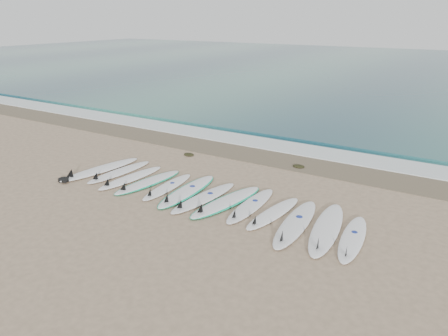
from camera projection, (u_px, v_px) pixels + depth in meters
The scene contains 21 objects.
ground at pixel (205, 198), 11.76m from camera, with size 120.00×120.00×0.00m, color #9D8266.
ocean at pixel (417, 72), 37.74m from camera, with size 120.00×55.00×0.03m, color #245C5C.
wet_sand_band at pixel (273, 158), 15.04m from camera, with size 120.00×1.80×0.01m, color brown.
foam_band at pixel (289, 148), 16.15m from camera, with size 120.00×1.40×0.04m, color silver.
wave_crest at pixel (305, 138), 17.34m from camera, with size 120.00×1.00×0.10m, color #245C5C.
surfboard_0 at pixel (99, 169), 13.73m from camera, with size 0.96×2.95×0.37m.
surfboard_1 at pixel (118, 172), 13.52m from camera, with size 0.65×2.53×0.32m.
surfboard_2 at pixel (130, 178), 13.04m from camera, with size 0.67×2.50×0.32m.
surfboard_3 at pixel (147, 182), 12.74m from camera, with size 0.86×2.55×0.32m.
surfboard_4 at pixel (167, 187), 12.37m from camera, with size 0.66×2.34×0.29m.
surfboard_5 at pixel (187, 191), 12.08m from camera, with size 0.86×2.76×0.35m.
surfboard_6 at pixel (203, 198), 11.61m from camera, with size 0.75×2.62×0.33m.
surfboard_7 at pixel (226, 202), 11.39m from camera, with size 1.04×2.77×0.34m.
surfboard_8 at pixel (250, 206), 11.14m from camera, with size 0.63×2.52×0.32m.
surfboard_9 at pixel (272, 214), 10.72m from camera, with size 0.69×2.35×0.30m.
surfboard_10 at pixel (295, 224), 10.17m from camera, with size 0.87×2.83×0.36m.
surfboard_11 at pixel (326, 229), 9.91m from camera, with size 1.06×2.94×0.37m.
surfboard_12 at pixel (352, 239), 9.50m from camera, with size 0.79×2.40×0.30m.
seaweed_near at pixel (189, 154), 15.29m from camera, with size 0.39×0.30×0.07m, color black.
seaweed_far at pixel (299, 166), 14.11m from camera, with size 0.39×0.30×0.08m, color black.
leash_coil at pixel (64, 180), 12.91m from camera, with size 0.46×0.36×0.11m.
Camera 1 is at (6.17, -8.91, 4.67)m, focal length 35.00 mm.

